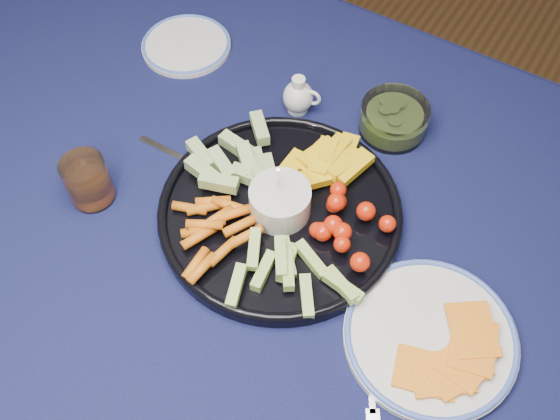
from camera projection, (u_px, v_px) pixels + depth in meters
The scene contains 9 objects.
dining_table at pixel (268, 232), 1.11m from camera, with size 1.67×1.07×0.75m.
crudite_platter at pixel (279, 208), 1.01m from camera, with size 0.40×0.40×0.13m.
creamer_pitcher at pixel (299, 97), 1.13m from camera, with size 0.07×0.06×0.08m.
pickle_bowl at pixel (393, 120), 1.11m from camera, with size 0.12×0.12×0.06m.
cheese_plate at pixel (431, 336), 0.89m from camera, with size 0.25×0.25×0.03m.
juice_tumbler at pixel (89, 183), 1.02m from camera, with size 0.07×0.07×0.09m.
fork_left at pixel (192, 164), 1.08m from camera, with size 0.19×0.03×0.00m.
fork_right at pixel (371, 388), 0.86m from camera, with size 0.09×0.13×0.00m.
side_plate_extra at pixel (186, 45), 1.25m from camera, with size 0.18×0.18×0.01m.
Camera 1 is at (0.33, -0.49, 1.60)m, focal length 40.00 mm.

